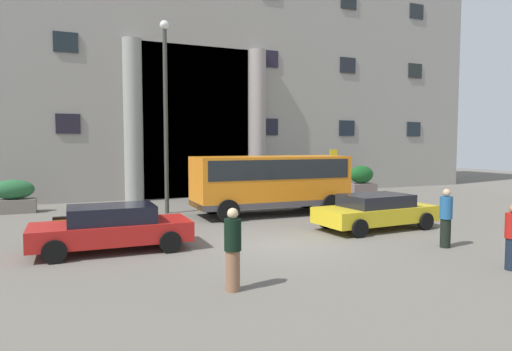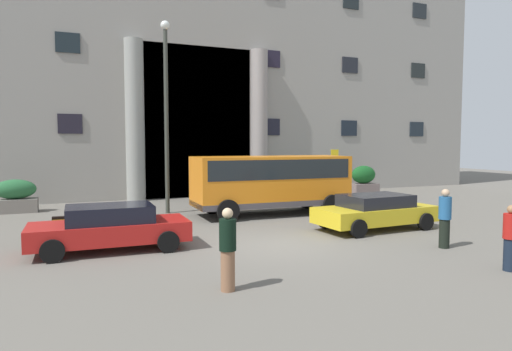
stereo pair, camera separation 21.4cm
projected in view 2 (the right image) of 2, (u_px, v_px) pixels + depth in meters
The scene contains 15 objects.
ground_plane at pixel (278, 247), 13.65m from camera, with size 80.00×64.00×0.12m, color #666259.
office_building_facade at pixel (162, 47), 29.07m from camera, with size 42.58×9.75×18.63m.
orange_minibus at pixel (271, 179), 19.47m from camera, with size 6.75×2.71×2.53m.
bus_stop_sign at pixel (334, 170), 23.11m from camera, with size 0.44×0.08×2.78m.
hedge_planter_entrance_right at pixel (217, 191), 23.41m from camera, with size 1.66×0.71×1.25m.
hedge_planter_far_east at pixel (363, 180), 27.58m from camera, with size 1.71×0.99×1.73m.
hedge_planter_east at pixel (301, 186), 25.44m from camera, with size 2.18×0.93×1.44m.
hedge_planter_west at pixel (15, 197), 20.10m from camera, with size 1.82×0.97×1.49m.
parked_sedan_far at pixel (110, 227), 12.96m from camera, with size 4.43×2.02×1.32m.
parked_sedan_second at pixel (375, 211), 16.15m from camera, with size 4.50×2.24×1.26m.
scooter_by_planter at pixel (66, 228), 14.06m from camera, with size 1.92×0.55×0.89m.
pedestrian_man_crossing at pixel (511, 238), 10.86m from camera, with size 0.36×0.36×1.61m.
pedestrian_man_red_shirt at pixel (228, 249), 9.38m from camera, with size 0.36×0.36×1.76m.
pedestrian_child_trailing at pixel (445, 218), 13.25m from camera, with size 0.36×0.36×1.75m.
lamppost_plaza_centre at pixel (166, 104), 19.64m from camera, with size 0.40×0.40×8.38m.
Camera 2 is at (-5.81, -12.16, 3.09)m, focal length 31.56 mm.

